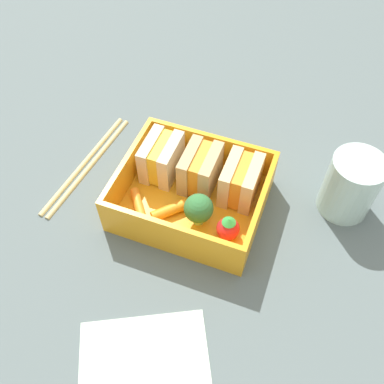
# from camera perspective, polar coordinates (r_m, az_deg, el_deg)

# --- Properties ---
(ground_plane) EXTENTS (1.20, 1.20, 0.02)m
(ground_plane) POSITION_cam_1_polar(r_m,az_deg,el_deg) (0.55, -0.00, -2.32)
(ground_plane) COLOR #526060
(bento_tray) EXTENTS (0.17, 0.15, 0.01)m
(bento_tray) POSITION_cam_1_polar(r_m,az_deg,el_deg) (0.54, -0.00, -1.35)
(bento_tray) COLOR orange
(bento_tray) RESTS_ON ground_plane
(bento_rim) EXTENTS (0.17, 0.15, 0.05)m
(bento_rim) POSITION_cam_1_polar(r_m,az_deg,el_deg) (0.51, -0.00, 0.51)
(bento_rim) COLOR orange
(bento_rim) RESTS_ON bento_tray
(sandwich_left) EXTENTS (0.04, 0.06, 0.05)m
(sandwich_left) POSITION_cam_1_polar(r_m,az_deg,el_deg) (0.54, -4.09, 4.58)
(sandwich_left) COLOR beige
(sandwich_left) RESTS_ON bento_tray
(sandwich_center_left) EXTENTS (0.04, 0.06, 0.05)m
(sandwich_center_left) POSITION_cam_1_polar(r_m,az_deg,el_deg) (0.53, 1.11, 3.10)
(sandwich_center_left) COLOR tan
(sandwich_center_left) RESTS_ON bento_tray
(sandwich_center) EXTENTS (0.04, 0.06, 0.05)m
(sandwich_center) POSITION_cam_1_polar(r_m,az_deg,el_deg) (0.52, 6.52, 1.53)
(sandwich_center) COLOR #E1BB81
(sandwich_center) RESTS_ON bento_tray
(carrot_stick_far_left) EXTENTS (0.04, 0.04, 0.01)m
(carrot_stick_far_left) POSITION_cam_1_polar(r_m,az_deg,el_deg) (0.52, -7.13, -1.78)
(carrot_stick_far_left) COLOR orange
(carrot_stick_far_left) RESTS_ON bento_tray
(carrot_stick_left) EXTENTS (0.04, 0.04, 0.01)m
(carrot_stick_left) POSITION_cam_1_polar(r_m,az_deg,el_deg) (0.51, -3.07, -2.48)
(carrot_stick_left) COLOR orange
(carrot_stick_left) RESTS_ON bento_tray
(broccoli_floret) EXTENTS (0.03, 0.03, 0.04)m
(broccoli_floret) POSITION_cam_1_polar(r_m,az_deg,el_deg) (0.49, 0.88, -2.26)
(broccoli_floret) COLOR #8EC570
(broccoli_floret) RESTS_ON bento_tray
(strawberry_far_left) EXTENTS (0.03, 0.03, 0.03)m
(strawberry_far_left) POSITION_cam_1_polar(r_m,az_deg,el_deg) (0.49, 4.84, -4.83)
(strawberry_far_left) COLOR red
(strawberry_far_left) RESTS_ON bento_tray
(chopstick_pair) EXTENTS (0.03, 0.19, 0.01)m
(chopstick_pair) POSITION_cam_1_polar(r_m,az_deg,el_deg) (0.60, -13.87, 3.73)
(chopstick_pair) COLOR tan
(chopstick_pair) RESTS_ON ground_plane
(drinking_glass) EXTENTS (0.06, 0.06, 0.08)m
(drinking_glass) POSITION_cam_1_polar(r_m,az_deg,el_deg) (0.54, 20.40, 0.81)
(drinking_glass) COLOR silver
(drinking_glass) RESTS_ON ground_plane
(folded_napkin) EXTENTS (0.15, 0.13, 0.00)m
(folded_napkin) POSITION_cam_1_polar(r_m,az_deg,el_deg) (0.46, -6.43, -20.93)
(folded_napkin) COLOR silver
(folded_napkin) RESTS_ON ground_plane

